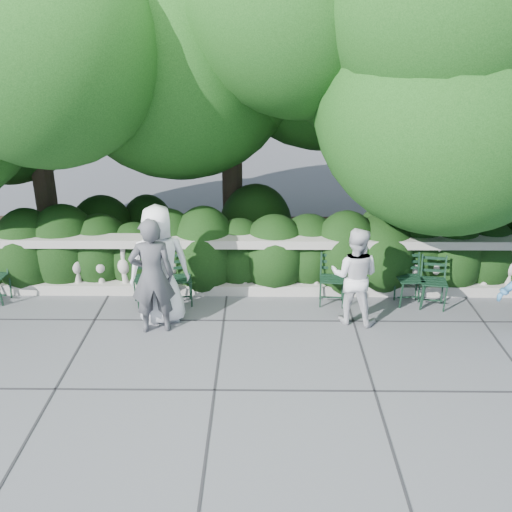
{
  "coord_description": "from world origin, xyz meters",
  "views": [
    {
      "loc": [
        0.08,
        -6.95,
        4.26
      ],
      "look_at": [
        0.0,
        1.0,
        1.0
      ],
      "focal_mm": 40.0,
      "sensor_mm": 36.0,
      "label": 1
    }
  ],
  "objects_px": {
    "chair_f": "(410,308)",
    "person_casual_man": "(355,276)",
    "chair_d": "(331,308)",
    "person_businessman": "(159,265)",
    "chair_e": "(431,311)",
    "chair_c": "(181,308)",
    "person_woman_grey": "(152,276)",
    "chair_b": "(150,307)"
  },
  "relations": [
    {
      "from": "chair_f",
      "to": "person_casual_man",
      "type": "relative_size",
      "value": 0.56
    },
    {
      "from": "chair_d",
      "to": "person_businessman",
      "type": "relative_size",
      "value": 0.46
    },
    {
      "from": "person_businessman",
      "to": "chair_e",
      "type": "bearing_deg",
      "value": 170.53
    },
    {
      "from": "person_businessman",
      "to": "chair_f",
      "type": "bearing_deg",
      "value": 172.35
    },
    {
      "from": "chair_e",
      "to": "chair_f",
      "type": "bearing_deg",
      "value": 171.32
    },
    {
      "from": "chair_c",
      "to": "person_casual_man",
      "type": "height_order",
      "value": "person_casual_man"
    },
    {
      "from": "chair_d",
      "to": "person_woman_grey",
      "type": "height_order",
      "value": "person_woman_grey"
    },
    {
      "from": "chair_c",
      "to": "chair_b",
      "type": "bearing_deg",
      "value": 164.49
    },
    {
      "from": "person_businessman",
      "to": "person_casual_man",
      "type": "xyz_separation_m",
      "value": [
        2.91,
        0.01,
        -0.17
      ]
    },
    {
      "from": "chair_e",
      "to": "person_businessman",
      "type": "relative_size",
      "value": 0.46
    },
    {
      "from": "chair_f",
      "to": "person_woman_grey",
      "type": "height_order",
      "value": "person_woman_grey"
    },
    {
      "from": "chair_b",
      "to": "person_businessman",
      "type": "bearing_deg",
      "value": -77.97
    },
    {
      "from": "chair_c",
      "to": "chair_f",
      "type": "xyz_separation_m",
      "value": [
        3.7,
        0.04,
        0.0
      ]
    },
    {
      "from": "chair_d",
      "to": "person_casual_man",
      "type": "relative_size",
      "value": 0.56
    },
    {
      "from": "chair_b",
      "to": "person_businessman",
      "type": "height_order",
      "value": "person_businessman"
    },
    {
      "from": "chair_c",
      "to": "chair_f",
      "type": "relative_size",
      "value": 1.0
    },
    {
      "from": "chair_d",
      "to": "person_businessman",
      "type": "xyz_separation_m",
      "value": [
        -2.64,
        -0.43,
        0.92
      ]
    },
    {
      "from": "chair_b",
      "to": "person_woman_grey",
      "type": "bearing_deg",
      "value": -93.73
    },
    {
      "from": "chair_d",
      "to": "person_woman_grey",
      "type": "relative_size",
      "value": 0.48
    },
    {
      "from": "chair_d",
      "to": "chair_f",
      "type": "distance_m",
      "value": 1.28
    },
    {
      "from": "chair_c",
      "to": "person_woman_grey",
      "type": "height_order",
      "value": "person_woman_grey"
    },
    {
      "from": "chair_c",
      "to": "chair_e",
      "type": "distance_m",
      "value": 4.02
    },
    {
      "from": "chair_f",
      "to": "person_woman_grey",
      "type": "xyz_separation_m",
      "value": [
        -3.98,
        -0.75,
        0.88
      ]
    },
    {
      "from": "person_woman_grey",
      "to": "chair_e",
      "type": "bearing_deg",
      "value": 177.88
    },
    {
      "from": "chair_f",
      "to": "person_casual_man",
      "type": "height_order",
      "value": "person_casual_man"
    },
    {
      "from": "chair_d",
      "to": "person_casual_man",
      "type": "xyz_separation_m",
      "value": [
        0.27,
        -0.43,
        0.75
      ]
    },
    {
      "from": "chair_b",
      "to": "chair_f",
      "type": "height_order",
      "value": "same"
    },
    {
      "from": "person_businessman",
      "to": "chair_d",
      "type": "bearing_deg",
      "value": 175.17
    },
    {
      "from": "chair_c",
      "to": "person_casual_man",
      "type": "relative_size",
      "value": 0.56
    },
    {
      "from": "chair_b",
      "to": "chair_e",
      "type": "relative_size",
      "value": 1.0
    },
    {
      "from": "chair_b",
      "to": "person_businessman",
      "type": "xyz_separation_m",
      "value": [
        0.29,
        -0.44,
        0.92
      ]
    },
    {
      "from": "chair_c",
      "to": "person_businessman",
      "type": "bearing_deg",
      "value": -129.51
    },
    {
      "from": "chair_c",
      "to": "chair_e",
      "type": "height_order",
      "value": "same"
    },
    {
      "from": "person_casual_man",
      "to": "chair_c",
      "type": "bearing_deg",
      "value": 9.01
    },
    {
      "from": "chair_b",
      "to": "chair_c",
      "type": "distance_m",
      "value": 0.51
    },
    {
      "from": "person_woman_grey",
      "to": "person_casual_man",
      "type": "distance_m",
      "value": 2.99
    },
    {
      "from": "person_businessman",
      "to": "chair_c",
      "type": "bearing_deg",
      "value": -131.99
    },
    {
      "from": "chair_d",
      "to": "chair_f",
      "type": "height_order",
      "value": "same"
    },
    {
      "from": "chair_c",
      "to": "chair_e",
      "type": "relative_size",
      "value": 1.0
    },
    {
      "from": "chair_d",
      "to": "chair_e",
      "type": "bearing_deg",
      "value": 2.11
    },
    {
      "from": "chair_c",
      "to": "person_woman_grey",
      "type": "xyz_separation_m",
      "value": [
        -0.28,
        -0.71,
        0.88
      ]
    },
    {
      "from": "chair_e",
      "to": "person_businessman",
      "type": "distance_m",
      "value": 4.35
    }
  ]
}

